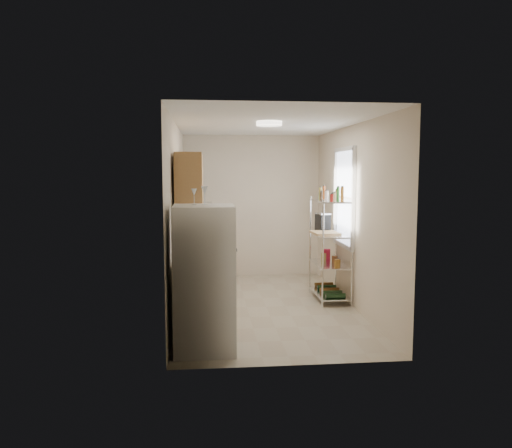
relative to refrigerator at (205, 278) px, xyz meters
The scene contains 16 objects.
room 1.94m from the refrigerator, 62.28° to the left, with size 2.52×4.42×2.62m.
counter_run 2.12m from the refrigerator, 91.33° to the left, with size 0.63×3.51×0.90m.
upper_cabinets 2.04m from the refrigerator, 96.01° to the left, with size 0.33×2.20×0.72m, color #AD844A.
range_hood 2.63m from the refrigerator, 92.91° to the left, with size 0.50×0.60×0.12m, color #B7BABC.
window 3.00m from the refrigerator, 43.75° to the left, with size 0.06×1.00×1.46m, color white.
bakers_rack 2.72m from the refrigerator, 46.14° to the left, with size 0.45×0.90×1.73m.
ceiling_dome 2.40m from the refrigerator, 57.31° to the left, with size 0.34×0.34×0.06m, color white.
refrigerator is the anchor object (origin of this frame).
wine_glass_a 0.89m from the refrigerator, 148.32° to the left, with size 0.06×0.06×0.18m, color silver, non-canonical shape.
wine_glass_b 0.90m from the refrigerator, 84.27° to the left, with size 0.07×0.07×0.20m, color silver, non-canonical shape.
rice_cooker 1.97m from the refrigerator, 92.16° to the left, with size 0.27×0.27×0.21m, color white.
frying_pan_large 2.43m from the refrigerator, 91.95° to the left, with size 0.24×0.24×0.04m, color black.
frying_pan_small 2.76m from the refrigerator, 90.14° to the left, with size 0.23×0.23×0.05m, color black.
cutting_board 2.64m from the refrigerator, 47.15° to the left, with size 0.36×0.47×0.03m, color tan.
espresso_machine 2.92m from the refrigerator, 50.84° to the left, with size 0.16×0.25×0.29m, color black.
storage_bag 2.98m from the refrigerator, 50.14° to the left, with size 0.10×0.14×0.16m, color #AB152C.
Camera 1 is at (-0.85, -6.96, 1.94)m, focal length 35.00 mm.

